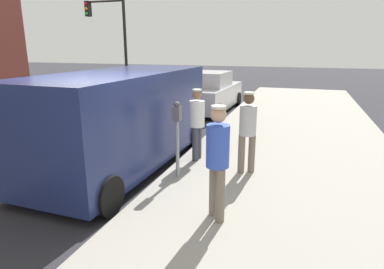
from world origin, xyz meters
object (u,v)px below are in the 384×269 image
object	(u,v)px
parking_meter_near	(177,127)
pedestrian_in_gray	(248,128)
parked_sedan_ahead	(209,93)
pedestrian_in_white	(197,120)
pedestrian_in_blue	(218,156)
parked_van	(122,117)
traffic_light_corner	(111,30)

from	to	relation	value
parking_meter_near	pedestrian_in_gray	bearing A→B (deg)	28.43
parked_sedan_ahead	pedestrian_in_white	bearing A→B (deg)	-76.76
pedestrian_in_blue	parked_van	world-z (taller)	parked_van
pedestrian_in_blue	parked_sedan_ahead	distance (m)	9.51
pedestrian_in_white	pedestrian_in_blue	bearing A→B (deg)	-66.16
parking_meter_near	traffic_light_corner	size ratio (longest dim) A/B	0.29
parked_sedan_ahead	pedestrian_in_gray	bearing A→B (deg)	-68.62
pedestrian_in_gray	parked_van	bearing A→B (deg)	-176.84
pedestrian_in_gray	parking_meter_near	bearing A→B (deg)	-151.57
pedestrian_in_blue	parking_meter_near	bearing A→B (deg)	129.99
pedestrian_in_white	traffic_light_corner	bearing A→B (deg)	129.62
pedestrian_in_blue	parked_van	xyz separation A→B (m)	(-2.64, 1.89, 0.01)
pedestrian_in_gray	pedestrian_in_blue	xyz separation A→B (m)	(-0.11, -2.04, 0.05)
parking_meter_near	pedestrian_in_gray	xyz separation A→B (m)	(1.25, 0.68, -0.08)
parked_van	parked_sedan_ahead	distance (m)	7.24
parked_van	pedestrian_in_white	bearing A→B (deg)	21.51
pedestrian_in_gray	parked_van	distance (m)	2.76
pedestrian_in_white	traffic_light_corner	world-z (taller)	traffic_light_corner
pedestrian_in_gray	parked_sedan_ahead	world-z (taller)	pedestrian_in_gray
parked_van	traffic_light_corner	size ratio (longest dim) A/B	1.01
pedestrian_in_gray	parked_sedan_ahead	bearing A→B (deg)	111.38
pedestrian_in_gray	pedestrian_in_white	xyz separation A→B (m)	(-1.21, 0.46, -0.03)
pedestrian_in_blue	pedestrian_in_white	size ratio (longest dim) A/B	1.07
parking_meter_near	pedestrian_in_white	size ratio (longest dim) A/B	0.94
parking_meter_near	pedestrian_in_white	xyz separation A→B (m)	(0.04, 1.13, -0.11)
parked_van	pedestrian_in_gray	bearing A→B (deg)	3.16
pedestrian_in_white	parked_van	world-z (taller)	parked_van
pedestrian_in_blue	traffic_light_corner	size ratio (longest dim) A/B	0.33
pedestrian_in_gray	pedestrian_in_white	bearing A→B (deg)	159.43
pedestrian_in_white	parked_van	xyz separation A→B (m)	(-1.54, -0.61, 0.08)
parked_sedan_ahead	traffic_light_corner	world-z (taller)	traffic_light_corner
pedestrian_in_gray	pedestrian_in_white	world-z (taller)	pedestrian_in_gray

